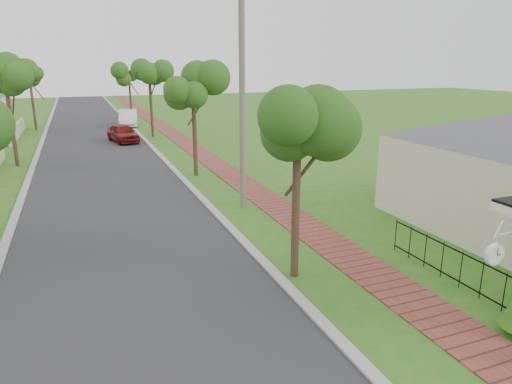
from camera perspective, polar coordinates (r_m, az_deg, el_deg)
ground at (r=9.82m, az=8.05°, el=-19.87°), size 160.00×160.00×0.00m
road at (r=27.49m, az=-18.71°, el=3.02°), size 7.00×120.00×0.02m
kerb_right at (r=27.87m, az=-11.21°, el=3.73°), size 0.30×120.00×0.10m
kerb_left at (r=27.59m, az=-26.27°, el=2.25°), size 0.30×120.00×0.10m
sidewalk at (r=28.43m, az=-6.05°, el=4.18°), size 1.50×120.00×0.03m
picket_fence at (r=12.44m, az=28.64°, el=-10.83°), size 0.03×8.02×1.00m
street_trees at (r=33.75m, az=-19.88°, el=12.95°), size 10.70×37.65×5.89m
parked_car_red at (r=35.52m, az=-16.32°, el=7.05°), size 2.30×4.11×1.32m
parked_car_white at (r=44.44m, az=-15.69°, el=8.88°), size 2.16×4.78×1.52m
near_tree at (r=11.77m, az=5.23°, el=7.22°), size 1.94×1.94×4.98m
utility_pole at (r=17.96m, az=-1.74°, el=11.89°), size 1.20×0.24×8.82m
station_clock at (r=10.66m, az=27.80°, el=-6.72°), size 1.08×0.13×0.67m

